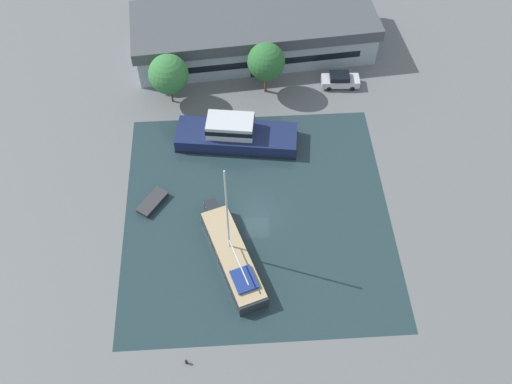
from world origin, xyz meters
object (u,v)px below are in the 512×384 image
(motor_cruiser, at_px, (235,134))
(sailboat_moored, at_px, (232,255))
(quay_tree_near_building, at_px, (266,62))
(quay_tree_by_water, at_px, (168,74))
(parked_car, at_px, (340,80))
(small_dinghy, at_px, (152,202))
(warehouse_building, at_px, (254,33))

(motor_cruiser, bearing_deg, sailboat_moored, -175.21)
(quay_tree_near_building, xyz_separation_m, sailboat_moored, (-4.77, -22.92, -3.69))
(quay_tree_by_water, xyz_separation_m, sailboat_moored, (6.27, -21.85, -3.35))
(parked_car, height_order, sailboat_moored, sailboat_moored)
(quay_tree_near_building, distance_m, parked_car, 9.67)
(quay_tree_by_water, height_order, small_dinghy, quay_tree_by_water)
(quay_tree_by_water, relative_size, small_dinghy, 1.70)
(sailboat_moored, bearing_deg, parked_car, 41.43)
(warehouse_building, height_order, parked_car, warehouse_building)
(warehouse_building, height_order, motor_cruiser, warehouse_building)
(parked_car, relative_size, sailboat_moored, 0.36)
(quay_tree_by_water, distance_m, motor_cruiser, 10.31)
(warehouse_building, distance_m, parked_car, 12.45)
(warehouse_building, xyz_separation_m, quay_tree_near_building, (0.93, -7.84, 1.95))
(warehouse_building, height_order, sailboat_moored, sailboat_moored)
(quay_tree_near_building, height_order, sailboat_moored, sailboat_moored)
(parked_car, distance_m, motor_cruiser, 15.37)
(small_dinghy, bearing_deg, quay_tree_near_building, 87.08)
(parked_car, relative_size, motor_cruiser, 0.33)
(sailboat_moored, bearing_deg, small_dinghy, 120.34)
(quay_tree_by_water, bearing_deg, quay_tree_near_building, 5.51)
(small_dinghy, bearing_deg, parked_car, 72.73)
(quay_tree_near_building, bearing_deg, quay_tree_by_water, -174.49)
(warehouse_building, distance_m, small_dinghy, 26.60)
(small_dinghy, bearing_deg, motor_cruiser, 78.02)
(quay_tree_near_building, xyz_separation_m, small_dinghy, (-12.67, -15.93, -4.19))
(motor_cruiser, bearing_deg, warehouse_building, -2.72)
(quay_tree_by_water, xyz_separation_m, parked_car, (19.99, 1.52, -3.28))
(quay_tree_near_building, height_order, quay_tree_by_water, quay_tree_near_building)
(warehouse_building, relative_size, quay_tree_by_water, 4.78)
(warehouse_building, bearing_deg, motor_cruiser, -106.00)
(parked_car, bearing_deg, motor_cruiser, -54.50)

